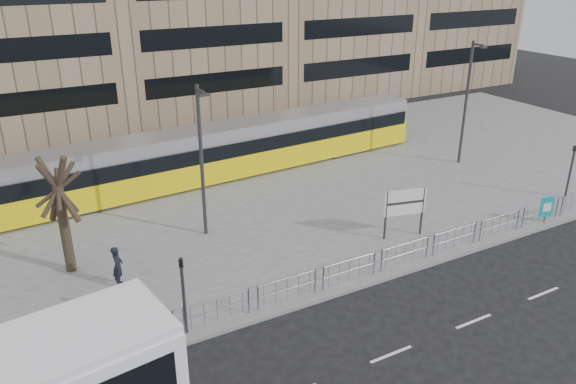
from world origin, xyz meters
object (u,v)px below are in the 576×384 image
bare_tree (51,151)px  traffic_light_west (183,286)px  ad_panel (547,207)px  tram (228,150)px  traffic_light_east (572,165)px  lamp_post_east (467,98)px  station_sign (405,205)px  pedestrian (118,266)px  lamp_post_west (202,156)px

bare_tree → traffic_light_west: bearing=-66.5°
ad_panel → bare_tree: 23.95m
tram → ad_panel: tram is taller
ad_panel → traffic_light_east: bearing=37.8°
lamp_post_east → station_sign: bearing=-147.5°
tram → traffic_light_west: tram is taller
ad_panel → pedestrian: 21.38m
ad_panel → lamp_post_west: lamp_post_west is taller
pedestrian → traffic_light_west: size_ratio=0.58×
lamp_post_west → ad_panel: bearing=-24.5°
traffic_light_east → lamp_post_east: size_ratio=0.39×
lamp_post_east → bare_tree: lamp_post_east is taller
station_sign → ad_panel: size_ratio=1.78×
station_sign → pedestrian: station_sign is taller
traffic_light_west → bare_tree: 8.17m
station_sign → lamp_post_east: lamp_post_east is taller
lamp_post_west → bare_tree: size_ratio=0.96×
tram → bare_tree: bare_tree is taller
lamp_post_west → station_sign: bearing=-30.6°
station_sign → ad_panel: 7.96m
ad_panel → lamp_post_west: (-15.95, 7.26, 3.29)m
pedestrian → bare_tree: 5.40m
station_sign → bare_tree: 16.03m
lamp_post_west → lamp_post_east: size_ratio=0.93×
lamp_post_east → lamp_post_west: bearing=-174.9°
station_sign → traffic_light_east: 11.47m
pedestrian → traffic_light_east: bearing=-75.8°
pedestrian → lamp_post_west: (4.93, 2.69, 3.21)m
ad_panel → lamp_post_west: 17.83m
tram → station_sign: 12.69m
pedestrian → traffic_light_east: 24.96m
station_sign → lamp_post_east: 12.62m
ad_panel → traffic_light_east: (3.88, 1.61, 1.16)m
ad_panel → lamp_post_east: (2.84, 8.93, 3.56)m
traffic_light_east → lamp_post_west: (-19.83, 5.65, 2.13)m
lamp_post_east → ad_panel: bearing=-107.6°
pedestrian → lamp_post_west: bearing=-40.3°
tram → traffic_light_east: 20.09m
station_sign → lamp_post_east: bearing=45.9°
ad_panel → traffic_light_west: (-19.52, 0.10, 1.16)m
station_sign → traffic_light_west: size_ratio=0.80×
ad_panel → pedestrian: bearing=-177.1°
station_sign → bare_tree: bearing=176.4°
lamp_post_east → bare_tree: (-25.30, -2.09, 1.16)m
lamp_post_east → bare_tree: bearing=-175.3°
traffic_light_east → tram: bearing=130.9°
pedestrian → lamp_post_east: size_ratio=0.22×
traffic_light_west → traffic_light_east: 23.45m
pedestrian → traffic_light_west: (1.36, -4.47, 1.08)m
tram → traffic_light_west: (-7.83, -14.20, 0.33)m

